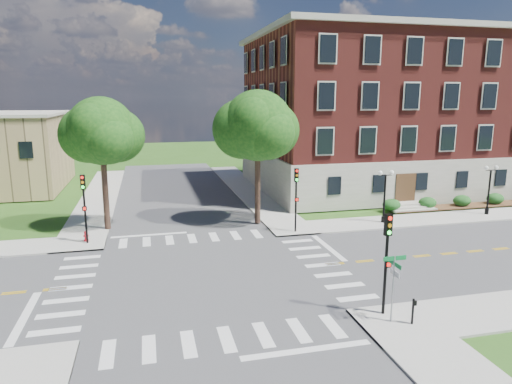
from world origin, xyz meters
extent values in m
plane|color=#2C5217|center=(0.00, 0.00, 0.00)|extent=(160.00, 160.00, 0.00)
cube|color=#3D3D3F|center=(0.00, 0.00, 0.01)|extent=(90.00, 12.00, 0.01)
cube|color=#3D3D3F|center=(0.00, 0.00, 0.01)|extent=(12.00, 90.00, 0.01)
cube|color=#9E9B93|center=(23.00, 7.75, 0.06)|extent=(34.00, 3.50, 0.12)
cube|color=#9E9B93|center=(7.75, 23.00, 0.06)|extent=(3.50, 34.00, 0.12)
cube|color=#9E9B93|center=(-7.75, 23.00, 0.06)|extent=(3.50, 34.00, 0.12)
cube|color=silver|center=(8.80, 3.00, 0.00)|extent=(0.40, 5.50, 0.00)
cube|color=#9B9989|center=(24.00, 22.00, 2.22)|extent=(30.00, 20.00, 4.20)
cube|color=maroon|center=(24.00, 22.00, 10.22)|extent=(29.55, 19.70, 11.80)
cube|color=#9B9989|center=(24.00, 22.00, 16.37)|extent=(30.60, 20.60, 0.50)
cube|color=#472D19|center=(20.00, 11.96, 1.82)|extent=(2.00, 0.10, 2.80)
cylinder|color=black|center=(-6.07, 10.90, 2.61)|extent=(0.44, 0.44, 4.97)
sphere|color=#113E11|center=(-6.07, 10.90, 7.60)|extent=(5.01, 5.01, 5.01)
cylinder|color=black|center=(5.53, 9.86, 2.63)|extent=(0.44, 0.44, 5.02)
sphere|color=#113E11|center=(5.53, 9.86, 7.88)|extent=(5.49, 5.49, 5.49)
cylinder|color=black|center=(7.48, -6.80, 2.02)|extent=(0.14, 0.14, 3.80)
cube|color=black|center=(7.48, -6.80, 4.42)|extent=(0.34, 0.25, 1.00)
cylinder|color=red|center=(7.48, -6.93, 4.75)|extent=(0.18, 0.07, 0.18)
cylinder|color=orange|center=(7.48, -6.93, 4.42)|extent=(0.18, 0.07, 0.18)
cylinder|color=#19E533|center=(7.48, -6.93, 4.09)|extent=(0.18, 0.07, 0.18)
cube|color=black|center=(7.48, -6.98, 2.62)|extent=(0.31, 0.15, 0.30)
cylinder|color=black|center=(7.72, 6.82, 2.02)|extent=(0.14, 0.14, 3.80)
cube|color=black|center=(7.72, 6.82, 4.42)|extent=(0.36, 0.28, 1.00)
cylinder|color=red|center=(7.72, 6.69, 4.75)|extent=(0.19, 0.08, 0.18)
cylinder|color=orange|center=(7.72, 6.69, 4.42)|extent=(0.19, 0.08, 0.18)
cylinder|color=#19E533|center=(7.72, 6.69, 4.09)|extent=(0.19, 0.08, 0.18)
cube|color=black|center=(7.72, 6.64, 2.62)|extent=(0.32, 0.17, 0.30)
cylinder|color=black|center=(-7.19, 7.58, 2.02)|extent=(0.14, 0.14, 3.80)
cube|color=black|center=(-7.19, 7.58, 4.42)|extent=(0.37, 0.29, 1.00)
cylinder|color=red|center=(-7.19, 7.45, 4.75)|extent=(0.19, 0.09, 0.18)
cylinder|color=orange|center=(-7.19, 7.45, 4.42)|extent=(0.19, 0.09, 0.18)
cylinder|color=#19E533|center=(-7.19, 7.45, 4.09)|extent=(0.19, 0.09, 0.18)
cube|color=black|center=(-7.19, 7.40, 2.62)|extent=(0.32, 0.19, 0.30)
cylinder|color=black|center=(15.43, 7.59, 0.37)|extent=(0.32, 0.32, 0.50)
cylinder|color=black|center=(15.43, 7.59, 2.02)|extent=(0.16, 0.16, 3.80)
cube|color=black|center=(15.43, 7.59, 3.97)|extent=(1.00, 0.06, 0.06)
sphere|color=white|center=(14.93, 7.59, 4.17)|extent=(0.36, 0.36, 0.36)
sphere|color=white|center=(15.93, 7.59, 4.17)|extent=(0.36, 0.36, 0.36)
cylinder|color=black|center=(25.42, 7.84, 0.37)|extent=(0.32, 0.32, 0.50)
cylinder|color=black|center=(25.42, 7.84, 2.02)|extent=(0.16, 0.16, 3.80)
cube|color=black|center=(25.42, 7.84, 3.97)|extent=(1.00, 0.06, 0.06)
sphere|color=white|center=(24.92, 7.84, 4.17)|extent=(0.36, 0.36, 0.36)
sphere|color=white|center=(25.92, 7.84, 4.17)|extent=(0.36, 0.36, 0.36)
cylinder|color=gray|center=(7.44, -7.59, 1.67)|extent=(0.07, 0.07, 3.10)
cube|color=#0E7134|center=(7.44, -7.59, 3.12)|extent=(1.10, 0.03, 0.20)
cube|color=#0E7134|center=(7.44, -7.59, 2.87)|extent=(0.03, 1.10, 0.20)
cube|color=silver|center=(7.49, -7.59, 2.42)|extent=(0.03, 0.75, 0.25)
cylinder|color=black|center=(8.24, -8.02, 0.72)|extent=(0.10, 0.10, 1.20)
cube|color=black|center=(8.24, -8.14, 1.17)|extent=(0.14, 0.08, 0.22)
cylinder|color=#A50C16|center=(-7.32, 8.03, 0.17)|extent=(0.32, 0.32, 0.10)
cylinder|color=#A50C16|center=(-7.32, 8.03, 0.42)|extent=(0.22, 0.22, 0.60)
sphere|color=#A50C16|center=(-7.32, 8.03, 0.75)|extent=(0.24, 0.24, 0.24)
cylinder|color=#A50C16|center=(-7.32, 8.03, 0.50)|extent=(0.35, 0.12, 0.12)
cylinder|color=#A50C16|center=(-7.32, 8.03, 0.50)|extent=(0.12, 0.35, 0.12)
camera|label=1|loc=(-2.92, -24.56, 10.03)|focal=32.00mm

